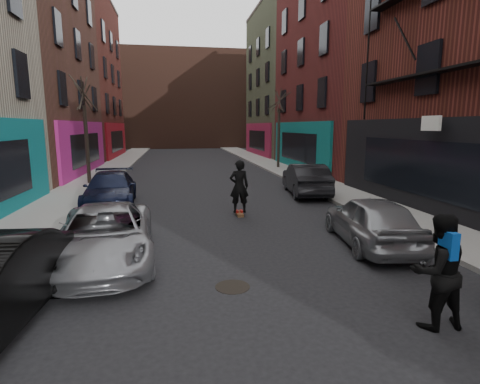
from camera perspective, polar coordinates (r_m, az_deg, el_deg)
name	(u,v)px	position (r m, az deg, el deg)	size (l,w,h in m)	color
sidewalk_left	(120,163)	(33.95, -17.86, 4.24)	(2.50, 84.00, 0.13)	gray
sidewalk_right	(261,161)	(34.50, 3.23, 4.79)	(2.50, 84.00, 0.13)	gray
buildings_right	(448,38)	(25.04, 29.12, 19.85)	(12.00, 56.00, 16.00)	#4D2F21
building_far	(184,101)	(59.61, -8.59, 13.57)	(40.00, 10.00, 14.00)	#47281E
tree_left_far	(85,123)	(21.98, -22.50, 9.72)	(2.00, 2.00, 6.50)	black
tree_right_far	(279,122)	(28.53, 5.95, 10.62)	(2.00, 2.00, 6.80)	black
parked_left_far	(105,235)	(9.47, -19.90, -6.20)	(2.20, 4.77, 1.33)	gray
parked_left_end	(110,189)	(15.99, -19.14, 0.37)	(1.91, 4.70, 1.36)	black
parked_right_far	(371,220)	(10.75, 19.36, -4.10)	(1.63, 4.06, 1.38)	gray
parked_right_end	(306,179)	(17.92, 9.97, 1.95)	(1.56, 4.48, 1.48)	black
skateboard	(239,214)	(13.69, -0.12, -3.31)	(0.22, 0.80, 0.10)	brown
skateboarder	(239,186)	(13.50, -0.13, 0.85)	(0.70, 0.46, 1.92)	black
pedestrian	(438,271)	(6.82, 27.88, -10.59)	(0.91, 0.71, 1.87)	black
manhole	(233,287)	(7.80, -1.14, -14.23)	(0.70, 0.70, 0.01)	black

